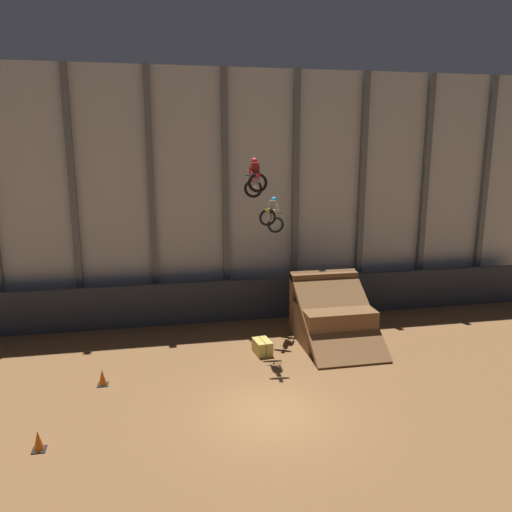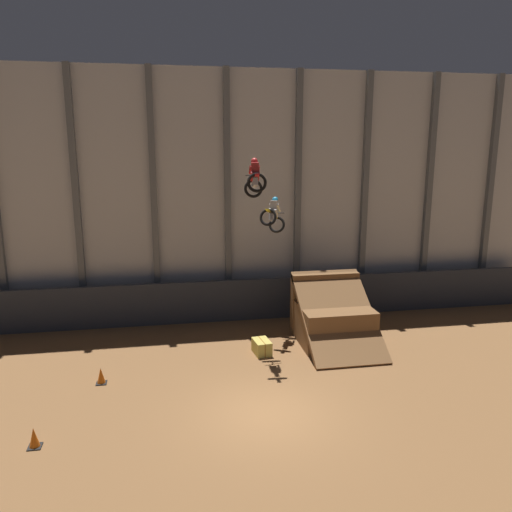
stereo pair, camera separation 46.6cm
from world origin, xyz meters
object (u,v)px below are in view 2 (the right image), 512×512
Objects in this scene: rider_bike_left_air at (255,180)px; traffic_cone_arena_edge at (101,376)px; dirt_ramp at (332,318)px; hay_bale_trackside at (262,347)px; rider_bike_right_air at (273,216)px; traffic_cone_near_ramp at (34,438)px.

rider_bike_left_air is 8.99m from traffic_cone_arena_edge.
hay_bale_trackside is at bearing -163.55° from dirt_ramp.
traffic_cone_arena_edge is 6.17m from hay_bale_trackside.
rider_bike_left_air reaches higher than hay_bale_trackside.
dirt_ramp is 2.30× the size of rider_bike_right_air.
rider_bike_left_air reaches higher than dirt_ramp.
rider_bike_left_air reaches higher than rider_bike_right_air.
hay_bale_trackside is (-0.92, -2.36, -4.90)m from rider_bike_right_air.
traffic_cone_near_ramp is at bearing -109.19° from rider_bike_right_air.
dirt_ramp is 9.51m from traffic_cone_arena_edge.
dirt_ramp is 7.22× the size of traffic_cone_arena_edge.
dirt_ramp is 2.40× the size of rider_bike_left_air.
traffic_cone_arena_edge reaches higher than hay_bale_trackside.
dirt_ramp is 4.98m from rider_bike_right_air.
rider_bike_right_air reaches higher than traffic_cone_near_ramp.
dirt_ramp is at bearing -3.53° from rider_bike_right_air.
dirt_ramp reaches higher than traffic_cone_near_ramp.
rider_bike_right_air is (1.10, 1.80, -1.65)m from rider_bike_left_air.
rider_bike_left_air is at bearing 19.92° from traffic_cone_arena_edge.
rider_bike_right_air is 9.31m from traffic_cone_arena_edge.
rider_bike_right_air is 5.51m from hay_bale_trackside.
traffic_cone_near_ramp is 3.82m from traffic_cone_arena_edge.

